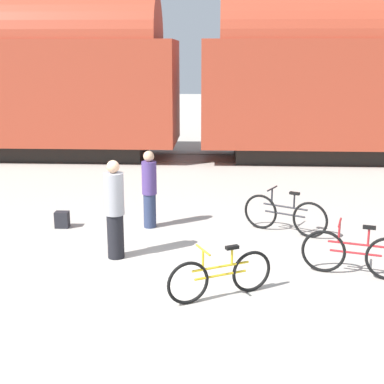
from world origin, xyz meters
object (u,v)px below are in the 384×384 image
at_px(freight_train, 189,75).
at_px(bicycle_maroon, 355,254).
at_px(person_in_purple, 149,189).
at_px(bicycle_yellow, 221,276).
at_px(backpack, 62,220).
at_px(bicycle_black, 285,215).
at_px(person_in_grey, 115,210).

distance_m(freight_train, bicycle_maroon, 10.71).
relative_size(freight_train, person_in_purple, 36.26).
distance_m(bicycle_yellow, backpack, 4.54).
bearing_deg(bicycle_yellow, bicycle_black, 66.97).
bearing_deg(freight_train, bicycle_yellow, -84.39).
bearing_deg(bicycle_black, person_in_purple, 175.19).
height_order(person_in_grey, backpack, person_in_grey).
distance_m(bicycle_yellow, person_in_purple, 3.60).
xyz_separation_m(person_in_purple, backpack, (-1.82, -0.13, -0.65)).
bearing_deg(freight_train, person_in_grey, -94.82).
relative_size(bicycle_yellow, person_in_purple, 0.95).
bearing_deg(person_in_grey, bicycle_maroon, -62.63).
height_order(freight_train, person_in_purple, freight_train).
bearing_deg(backpack, bicycle_yellow, -43.60).
distance_m(bicycle_maroon, backpack, 5.89).
bearing_deg(person_in_purple, bicycle_black, 0.19).
relative_size(bicycle_maroon, backpack, 4.93).
bearing_deg(bicycle_maroon, freight_train, 108.09).
bearing_deg(bicycle_yellow, person_in_grey, 140.57).
bearing_deg(person_in_grey, person_in_purple, 23.56).
bearing_deg(backpack, person_in_grey, -48.23).
xyz_separation_m(freight_train, backpack, (-2.22, -7.69, -2.65)).
bearing_deg(person_in_purple, person_in_grey, -97.42).
xyz_separation_m(freight_train, bicycle_black, (2.35, -7.80, -2.44)).
xyz_separation_m(freight_train, bicycle_maroon, (3.24, -9.91, -2.44)).
xyz_separation_m(bicycle_yellow, bicycle_maroon, (2.17, 0.91, 0.03)).
relative_size(freight_train, person_in_grey, 33.27).
relative_size(bicycle_yellow, person_in_grey, 0.88).
bearing_deg(bicycle_black, bicycle_maroon, -67.17).
bearing_deg(bicycle_yellow, bicycle_maroon, 22.72).
distance_m(bicycle_yellow, bicycle_black, 3.28).
bearing_deg(freight_train, bicycle_maroon, -71.91).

